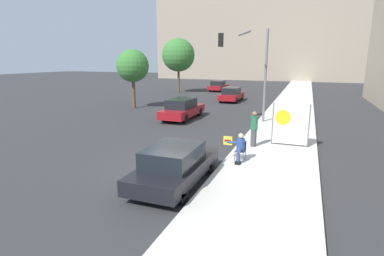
{
  "coord_description": "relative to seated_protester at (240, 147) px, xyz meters",
  "views": [
    {
      "loc": [
        4.77,
        -10.17,
        4.28
      ],
      "look_at": [
        -0.42,
        3.37,
        0.95
      ],
      "focal_mm": 28.0,
      "sensor_mm": 36.0,
      "label": 1
    }
  ],
  "objects": [
    {
      "name": "car_on_road_distant",
      "position": [
        -9.21,
        28.76,
        -0.06
      ],
      "size": [
        1.78,
        4.59,
        1.42
      ],
      "color": "maroon",
      "rests_on": "ground_plane"
    },
    {
      "name": "car_on_road_midblock",
      "position": [
        -4.93,
        18.91,
        -0.05
      ],
      "size": [
        1.8,
        4.5,
        1.46
      ],
      "color": "maroon",
      "rests_on": "ground_plane"
    },
    {
      "name": "protest_banner",
      "position": [
        1.78,
        3.1,
        0.48
      ],
      "size": [
        1.72,
        0.06,
        2.09
      ],
      "color": "slate",
      "rests_on": "sidewalk_curb"
    },
    {
      "name": "sidewalk_curb",
      "position": [
        1.23,
        13.42,
        -0.7
      ],
      "size": [
        3.71,
        90.0,
        0.16
      ],
      "primitive_type": "cube",
      "color": "beige",
      "rests_on": "ground_plane"
    },
    {
      "name": "street_tree_midblock",
      "position": [
        -13.45,
        24.67,
        4.06
      ],
      "size": [
        4.23,
        4.23,
        6.96
      ],
      "color": "brown",
      "rests_on": "ground_plane"
    },
    {
      "name": "jogger_on_sidewalk",
      "position": [
        0.17,
        2.39,
        0.26
      ],
      "size": [
        0.34,
        0.34,
        1.72
      ],
      "rotation": [
        0.0,
        0.0,
        2.54
      ],
      "color": "#424247",
      "rests_on": "sidewalk_curb"
    },
    {
      "name": "traffic_light_pole",
      "position": [
        -1.24,
        8.22,
        3.46
      ],
      "size": [
        3.02,
        2.79,
        6.05
      ],
      "color": "slate",
      "rests_on": "sidewalk_curb"
    },
    {
      "name": "ground_plane",
      "position": [
        -2.37,
        -1.58,
        -0.77
      ],
      "size": [
        160.0,
        160.0,
        0.0
      ],
      "primitive_type": "plane",
      "color": "#303033"
    },
    {
      "name": "street_tree_near_curb",
      "position": [
        -12.07,
        11.4,
        2.94
      ],
      "size": [
        2.84,
        2.84,
        5.16
      ],
      "color": "brown",
      "rests_on": "ground_plane"
    },
    {
      "name": "car_on_road_nearest",
      "position": [
        -6.05,
        8.27,
        -0.03
      ],
      "size": [
        1.8,
        4.8,
        1.51
      ],
      "color": "maroon",
      "rests_on": "ground_plane"
    },
    {
      "name": "parked_car_curbside",
      "position": [
        -1.69,
        -2.73,
        -0.07
      ],
      "size": [
        1.85,
        4.35,
        1.39
      ],
      "color": "black",
      "rests_on": "ground_plane"
    },
    {
      "name": "pedestrian_behind",
      "position": [
        1.53,
        3.72,
        0.24
      ],
      "size": [
        0.34,
        0.34,
        1.7
      ],
      "rotation": [
        0.0,
        0.0,
        5.68
      ],
      "color": "#424247",
      "rests_on": "sidewalk_curb"
    },
    {
      "name": "seated_protester",
      "position": [
        0.0,
        0.0,
        0.0
      ],
      "size": [
        0.92,
        0.77,
        1.17
      ],
      "rotation": [
        0.0,
        0.0,
        -0.28
      ],
      "color": "#474C56",
      "rests_on": "sidewalk_curb"
    }
  ]
}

